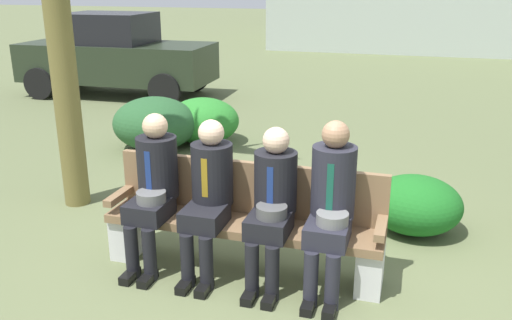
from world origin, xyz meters
The scene contains 10 objects.
ground_plane centered at (0.00, 0.00, 0.00)m, with size 80.00×80.00×0.00m, color #5D6642.
park_bench centered at (-0.24, 0.07, 0.44)m, with size 2.31×0.44×0.90m.
seated_man_leftmost centered at (-0.99, -0.06, 0.72)m, with size 0.34×0.72×1.30m.
seated_man_centerleft centered at (-0.50, -0.06, 0.72)m, with size 0.34×0.72×1.28m.
seated_man_centerright centered at (0.03, -0.07, 0.70)m, with size 0.34×0.72×1.26m.
seated_man_rightmost centered at (0.49, -0.06, 0.75)m, with size 0.34×0.72×1.35m.
shrub_near_bench centered at (-1.97, 3.44, 0.34)m, with size 1.07×0.99×0.67m, color #2B7E2B.
shrub_mid_lawn centered at (1.12, 1.20, 0.28)m, with size 0.89×0.81×0.55m, color #1A641F.
shrub_far_lawn centered at (-2.51, 2.94, 0.38)m, with size 1.20×1.10×0.75m, color #27542C.
parked_car_near centered at (-4.99, 6.19, 0.84)m, with size 3.95×1.82×1.68m.
Camera 1 is at (1.04, -3.88, 2.34)m, focal length 38.37 mm.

